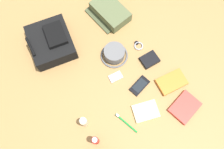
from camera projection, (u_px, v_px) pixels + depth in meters
The scene contains 14 objects.
ground_plane at pixel (112, 77), 1.46m from camera, with size 2.64×2.02×0.02m, color #9C7440.
backpack at pixel (51, 42), 1.46m from camera, with size 0.33×0.30×0.13m.
toiletry_pouch at pixel (110, 12), 1.56m from camera, with size 0.29×0.25×0.08m.
bucket_hat at pixel (114, 54), 1.46m from camera, with size 0.18×0.18×0.07m.
sunscreen_spray at pixel (96, 141), 1.25m from camera, with size 0.04×0.04×0.14m.
lotion_bottle at pixel (84, 122), 1.29m from camera, with size 0.04×0.04×0.12m.
paperback_novel at pixel (185, 107), 1.37m from camera, with size 0.18×0.20×0.02m.
travel_guidebook at pixel (172, 82), 1.42m from camera, with size 0.12×0.18×0.03m.
cell_phone at pixel (140, 86), 1.42m from camera, with size 0.10×0.14×0.01m.
media_player at pixel (116, 77), 1.44m from camera, with size 0.06×0.09×0.01m.
wristwatch at pixel (138, 46), 1.51m from camera, with size 0.07×0.06×0.01m.
toothbrush at pixel (125, 122), 1.34m from camera, with size 0.16×0.07×0.02m.
wallet at pixel (150, 60), 1.47m from camera, with size 0.09×0.11×0.02m, color black.
notepad at pixel (146, 111), 1.36m from camera, with size 0.11×0.15×0.02m, color beige.
Camera 1 is at (-0.41, 0.23, 1.37)m, focal length 36.11 mm.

